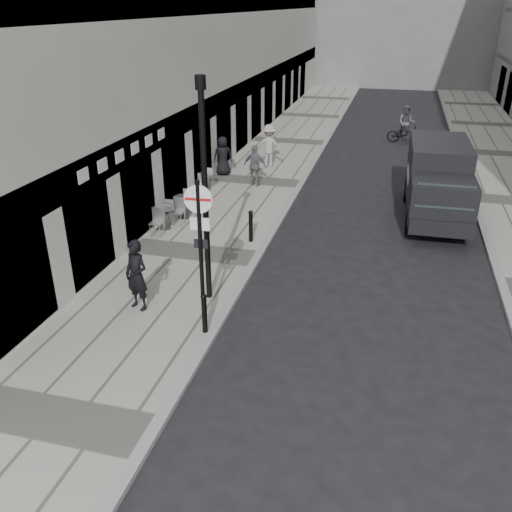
% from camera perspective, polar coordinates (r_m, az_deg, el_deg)
% --- Properties ---
extents(sidewalk, '(4.00, 60.00, 0.12)m').
position_cam_1_polar(sidewalk, '(23.78, -0.09, 7.83)').
color(sidewalk, '#9B968C').
rests_on(sidewalk, ground).
extents(walking_man, '(0.78, 0.63, 1.84)m').
position_cam_1_polar(walking_man, '(13.69, -12.46, -2.00)').
color(walking_man, black).
rests_on(walking_man, sidewalk).
extents(sign_post, '(0.63, 0.11, 3.68)m').
position_cam_1_polar(sign_post, '(11.91, -5.90, 1.88)').
color(sign_post, black).
rests_on(sign_post, sidewalk).
extents(lamppost, '(0.25, 0.25, 5.59)m').
position_cam_1_polar(lamppost, '(13.12, -5.43, 7.63)').
color(lamppost, black).
rests_on(lamppost, sidewalk).
extents(bollard_near, '(0.13, 0.13, 0.94)m').
position_cam_1_polar(bollard_near, '(12.69, -5.45, -6.13)').
color(bollard_near, black).
rests_on(bollard_near, sidewalk).
extents(bollard_far, '(0.13, 0.13, 0.98)m').
position_cam_1_polar(bollard_far, '(17.39, -0.56, 3.06)').
color(bollard_far, black).
rests_on(bollard_far, sidewalk).
extents(panel_van, '(2.16, 5.57, 2.60)m').
position_cam_1_polar(panel_van, '(20.58, 18.64, 7.80)').
color(panel_van, black).
rests_on(panel_van, ground).
extents(cyclist, '(1.99, 0.89, 2.08)m').
position_cam_1_polar(cyclist, '(31.77, 15.46, 12.80)').
color(cyclist, black).
rests_on(cyclist, ground).
extents(pedestrian_a, '(1.07, 0.57, 1.73)m').
position_cam_1_polar(pedestrian_a, '(22.78, -0.10, 9.47)').
color(pedestrian_a, slate).
rests_on(pedestrian_a, sidewalk).
extents(pedestrian_b, '(1.28, 0.74, 1.96)m').
position_cam_1_polar(pedestrian_b, '(25.63, 1.40, 11.52)').
color(pedestrian_b, '#A7A09A').
rests_on(pedestrian_b, sidewalk).
extents(pedestrian_c, '(0.97, 0.79, 1.71)m').
position_cam_1_polar(pedestrian_c, '(24.41, -3.50, 10.48)').
color(pedestrian_c, black).
rests_on(pedestrian_c, sidewalk).
extents(cafe_table_near, '(0.72, 1.61, 0.92)m').
position_cam_1_polar(cafe_table_near, '(18.61, -9.69, 4.14)').
color(cafe_table_near, '#B3B3B5').
rests_on(cafe_table_near, sidewalk).
extents(cafe_table_mid, '(0.74, 1.66, 0.95)m').
position_cam_1_polar(cafe_table_mid, '(19.49, -7.54, 5.30)').
color(cafe_table_mid, '#A8A8AA').
rests_on(cafe_table_mid, sidewalk).
extents(cafe_table_far, '(0.66, 1.48, 0.84)m').
position_cam_1_polar(cafe_table_far, '(22.38, -5.32, 7.91)').
color(cafe_table_far, silver).
rests_on(cafe_table_far, sidewalk).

